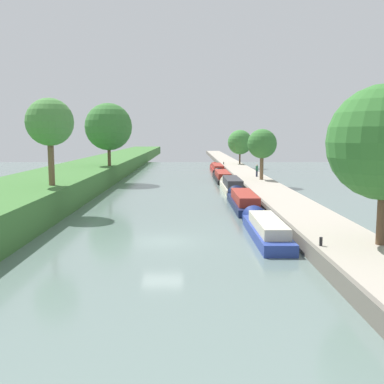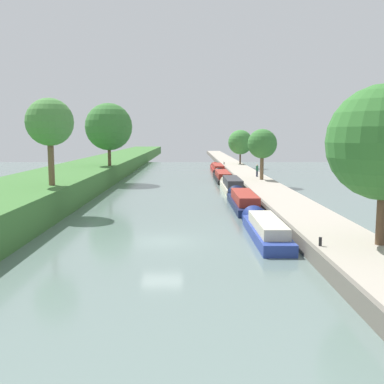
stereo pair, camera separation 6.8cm
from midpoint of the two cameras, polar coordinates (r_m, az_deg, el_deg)
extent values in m
plane|color=slate|center=(27.77, -3.84, -6.24)|extent=(160.00, 160.00, 0.00)
cube|color=#A89E8E|center=(28.92, 16.82, -5.14)|extent=(4.27, 260.00, 0.84)
cube|color=#6B665B|center=(28.33, 12.44, -5.20)|extent=(0.25, 260.00, 0.89)
cube|color=#283D93|center=(28.76, 9.32, -5.16)|extent=(1.85, 9.19, 0.67)
cube|color=beige|center=(28.19, 9.50, -4.04)|extent=(1.52, 6.43, 0.65)
cone|color=#283D93|center=(33.75, 7.84, -3.28)|extent=(1.76, 1.11, 1.76)
cube|color=#141E42|center=(40.46, 6.50, -1.55)|extent=(2.09, 10.33, 0.62)
cube|color=maroon|center=(39.85, 6.60, -0.65)|extent=(1.72, 7.23, 0.80)
cone|color=#141E42|center=(46.16, 5.63, -0.45)|extent=(1.99, 1.26, 1.99)
cube|color=beige|center=(51.87, 5.01, 0.47)|extent=(2.03, 10.51, 0.72)
cube|color=#333338|center=(51.26, 5.07, 1.29)|extent=(1.66, 7.36, 0.89)
cone|color=beige|center=(57.68, 4.45, 1.16)|extent=(1.93, 1.22, 1.93)
cube|color=black|center=(64.63, 3.79, 1.75)|extent=(2.08, 12.70, 0.55)
cube|color=maroon|center=(63.94, 3.84, 2.27)|extent=(1.70, 8.89, 0.75)
cone|color=black|center=(71.56, 3.38, 2.28)|extent=(1.98, 1.25, 1.98)
cube|color=maroon|center=(78.86, 3.18, 2.81)|extent=(1.93, 13.86, 0.72)
cube|color=maroon|center=(78.12, 3.21, 3.27)|extent=(1.58, 9.70, 0.66)
cone|color=maroon|center=(86.33, 2.86, 3.19)|extent=(1.83, 1.16, 1.83)
cylinder|color=brown|center=(25.05, 22.79, -2.08)|extent=(0.49, 0.49, 3.63)
cylinder|color=brown|center=(57.40, 8.74, 3.29)|extent=(0.46, 0.46, 3.49)
sphere|color=#387533|center=(57.28, 8.80, 6.04)|extent=(3.67, 3.67, 3.67)
cylinder|color=#4C3828|center=(88.02, 6.03, 4.49)|extent=(0.30, 0.30, 2.88)
sphere|color=#3D7F38|center=(87.93, 6.05, 6.27)|extent=(4.70, 4.70, 4.70)
cylinder|color=brown|center=(38.68, -17.40, 3.83)|extent=(0.50, 0.50, 4.08)
sphere|color=#47843D|center=(38.63, -17.57, 8.43)|extent=(3.85, 3.85, 3.85)
cylinder|color=brown|center=(61.31, -10.44, 4.89)|extent=(0.44, 0.44, 3.44)
sphere|color=#387533|center=(61.27, -10.52, 8.10)|extent=(6.22, 6.22, 6.22)
cylinder|color=#282D42|center=(61.39, 8.14, 2.31)|extent=(0.26, 0.26, 0.82)
cylinder|color=#286647|center=(61.34, 8.15, 2.98)|extent=(0.34, 0.34, 0.62)
sphere|color=tan|center=(61.31, 8.16, 3.37)|extent=(0.22, 0.22, 0.22)
cylinder|color=black|center=(24.04, 15.88, -6.03)|extent=(0.16, 0.16, 0.45)
cylinder|color=black|center=(86.41, 4.00, 3.66)|extent=(0.16, 0.16, 0.45)
camera|label=1|loc=(0.03, -90.05, -0.01)|focal=42.27mm
camera|label=2|loc=(0.03, 89.95, 0.01)|focal=42.27mm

